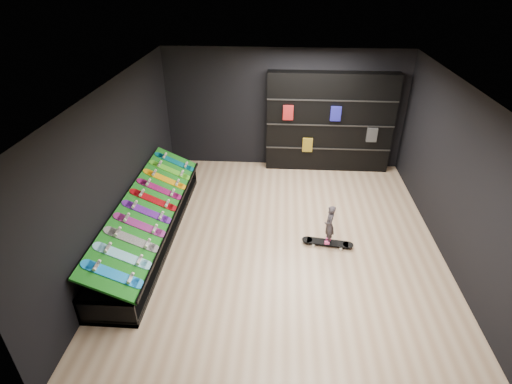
# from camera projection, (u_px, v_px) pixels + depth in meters

# --- Properties ---
(floor) EXTENTS (6.00, 7.00, 0.01)m
(floor) POSITION_uv_depth(u_px,v_px,m) (281.00, 242.00, 7.77)
(floor) COLOR tan
(floor) RESTS_ON ground
(ceiling) EXTENTS (6.00, 7.00, 0.01)m
(ceiling) POSITION_uv_depth(u_px,v_px,m) (287.00, 90.00, 6.26)
(ceiling) COLOR white
(ceiling) RESTS_ON ground
(wall_back) EXTENTS (6.00, 0.02, 3.00)m
(wall_back) POSITION_uv_depth(u_px,v_px,m) (284.00, 110.00, 10.03)
(wall_back) COLOR black
(wall_back) RESTS_ON ground
(wall_front) EXTENTS (6.00, 0.02, 3.00)m
(wall_front) POSITION_uv_depth(u_px,v_px,m) (281.00, 336.00, 4.00)
(wall_front) COLOR black
(wall_front) RESTS_ON ground
(wall_left) EXTENTS (0.02, 7.00, 3.00)m
(wall_left) POSITION_uv_depth(u_px,v_px,m) (117.00, 169.00, 7.18)
(wall_left) COLOR black
(wall_left) RESTS_ON ground
(wall_right) EXTENTS (0.02, 7.00, 3.00)m
(wall_right) POSITION_uv_depth(u_px,v_px,m) (459.00, 179.00, 6.84)
(wall_right) COLOR black
(wall_right) RESTS_ON ground
(display_rack) EXTENTS (0.90, 4.50, 0.50)m
(display_rack) POSITION_uv_depth(u_px,v_px,m) (151.00, 227.00, 7.79)
(display_rack) COLOR black
(display_rack) RESTS_ON ground
(turf_ramp) EXTENTS (0.92, 4.50, 0.46)m
(turf_ramp) POSITION_uv_depth(u_px,v_px,m) (150.00, 207.00, 7.55)
(turf_ramp) COLOR #0E590F
(turf_ramp) RESTS_ON display_rack
(back_shelving) EXTENTS (3.11, 0.36, 2.49)m
(back_shelving) POSITION_uv_depth(u_px,v_px,m) (329.00, 123.00, 9.94)
(back_shelving) COLOR black
(back_shelving) RESTS_ON ground
(floor_skateboard) EXTENTS (1.00, 0.35, 0.09)m
(floor_skateboard) POSITION_uv_depth(u_px,v_px,m) (327.00, 243.00, 7.66)
(floor_skateboard) COLOR black
(floor_skateboard) RESTS_ON ground
(child) EXTENTS (0.13, 0.18, 0.48)m
(child) POSITION_uv_depth(u_px,v_px,m) (329.00, 232.00, 7.52)
(child) COLOR black
(child) RESTS_ON floor_skateboard
(display_board_0) EXTENTS (0.93, 0.22, 0.50)m
(display_board_0) POSITION_uv_depth(u_px,v_px,m) (113.00, 274.00, 5.90)
(display_board_0) COLOR blue
(display_board_0) RESTS_ON turf_ramp
(display_board_1) EXTENTS (0.93, 0.22, 0.50)m
(display_board_1) POSITION_uv_depth(u_px,v_px,m) (123.00, 256.00, 6.26)
(display_board_1) COLOR #0CB2E5
(display_board_1) RESTS_ON turf_ramp
(display_board_2) EXTENTS (0.93, 0.22, 0.50)m
(display_board_2) POSITION_uv_depth(u_px,v_px,m) (132.00, 240.00, 6.63)
(display_board_2) COLOR black
(display_board_2) RESTS_ON turf_ramp
(display_board_3) EXTENTS (0.93, 0.22, 0.50)m
(display_board_3) POSITION_uv_depth(u_px,v_px,m) (140.00, 225.00, 6.99)
(display_board_3) COLOR #2626BF
(display_board_3) RESTS_ON turf_ramp
(display_board_4) EXTENTS (0.93, 0.22, 0.50)m
(display_board_4) POSITION_uv_depth(u_px,v_px,m) (147.00, 212.00, 7.36)
(display_board_4) COLOR purple
(display_board_4) RESTS_ON turf_ramp
(display_board_5) EXTENTS (0.93, 0.22, 0.50)m
(display_board_5) POSITION_uv_depth(u_px,v_px,m) (154.00, 200.00, 7.72)
(display_board_5) COLOR red
(display_board_5) RESTS_ON turf_ramp
(display_board_6) EXTENTS (0.93, 0.22, 0.50)m
(display_board_6) POSITION_uv_depth(u_px,v_px,m) (160.00, 189.00, 8.08)
(display_board_6) COLOR #E5198C
(display_board_6) RESTS_ON turf_ramp
(display_board_7) EXTENTS (0.93, 0.22, 0.50)m
(display_board_7) POSITION_uv_depth(u_px,v_px,m) (165.00, 179.00, 8.45)
(display_board_7) COLOR yellow
(display_board_7) RESTS_ON turf_ramp
(display_board_8) EXTENTS (0.93, 0.22, 0.50)m
(display_board_8) POSITION_uv_depth(u_px,v_px,m) (170.00, 170.00, 8.81)
(display_board_8) COLOR green
(display_board_8) RESTS_ON turf_ramp
(display_board_9) EXTENTS (0.93, 0.22, 0.50)m
(display_board_9) POSITION_uv_depth(u_px,v_px,m) (175.00, 162.00, 9.17)
(display_board_9) COLOR #0C8C99
(display_board_9) RESTS_ON turf_ramp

